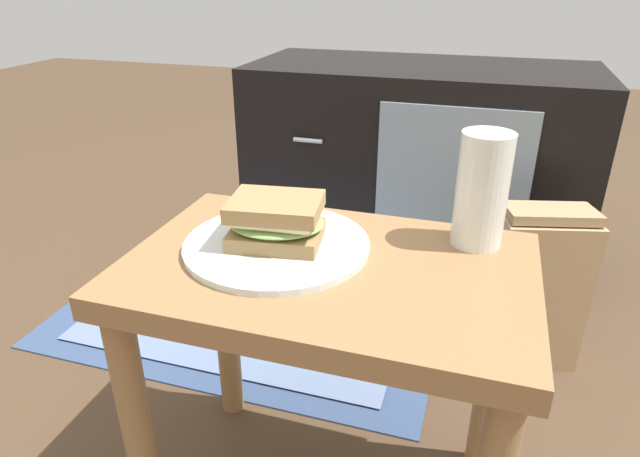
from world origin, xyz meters
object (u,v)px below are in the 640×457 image
Objects in this scene: sandwich_front at (276,221)px; beer_glass at (481,193)px; paper_bag at (536,287)px; plate at (277,245)px; tv_cabinet at (416,165)px.

sandwich_front is 0.90× the size of beer_glass.
sandwich_front is 0.72m from paper_bag.
sandwich_front reaches higher than plate.
sandwich_front is 0.40× the size of paper_bag.
tv_cabinet is 3.58× the size of plate.
tv_cabinet is at bearing 103.19° from beer_glass.
beer_glass is (0.19, -0.83, 0.25)m from tv_cabinet.
tv_cabinet is at bearing 85.17° from plate.
tv_cabinet is 2.55× the size of paper_bag.
plate is at bearing -159.66° from beer_glass.
tv_cabinet is 0.96m from sandwich_front.
sandwich_front is at bearing 180.00° from plate.
tv_cabinet is at bearing 85.17° from sandwich_front.
plate is at bearing -130.65° from paper_bag.
tv_cabinet reaches higher than paper_bag.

